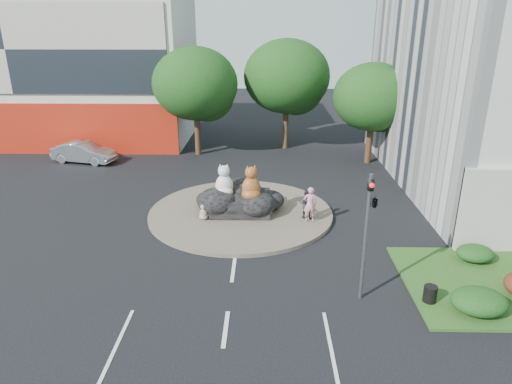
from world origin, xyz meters
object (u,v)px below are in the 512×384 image
Objects in this scene: kitten_white at (266,208)px; pedestrian_pink at (310,204)px; pedestrian_dark at (306,204)px; litter_bin at (430,294)px; kitten_calico at (203,211)px; parked_car at (84,152)px; cat_white at (224,180)px; cat_tabby at (251,182)px.

kitten_white is 0.45× the size of pedestrian_pink.
kitten_white is at bearing 11.67° from pedestrian_dark.
pedestrian_dark reaches higher than litter_bin.
kitten_calico is 0.47× the size of pedestrian_pink.
litter_bin is (9.38, -7.19, -0.20)m from kitten_calico.
parked_car reaches higher than kitten_calico.
litter_bin is at bearing -119.12° from parked_car.
parked_car is at bearing -35.53° from pedestrian_pink.
kitten_calico is (-1.03, -0.99, -1.37)m from cat_white.
litter_bin is at bearing 136.43° from pedestrian_dark.
pedestrian_pink is at bearing 44.00° from kitten_calico.
pedestrian_pink is at bearing 125.38° from pedestrian_dark.
kitten_white is at bearing 128.22° from litter_bin.
pedestrian_pink reaches higher than kitten_white.
kitten_calico is at bearing -2.80° from pedestrian_pink.
cat_white is 0.97× the size of cat_tabby.
kitten_calico reaches higher than kitten_white.
pedestrian_dark is 8.52m from litter_bin.
cat_tabby is 10.55m from litter_bin.
pedestrian_dark reaches higher than parked_car.
cat_white is 2.88× the size of litter_bin.
parked_car is 7.49× the size of litter_bin.
litter_bin is at bearing 117.83° from pedestrian_pink.
kitten_white is (0.80, -0.08, -1.42)m from cat_tabby.
pedestrian_dark is at bearing -18.14° from cat_tabby.
pedestrian_dark is (2.89, -0.32, -1.06)m from cat_tabby.
cat_tabby reaches higher than pedestrian_dark.
pedestrian_pink is (4.49, -1.17, -0.87)m from cat_white.
pedestrian_dark is at bearing 49.10° from kitten_calico.
kitten_white is at bearing -17.81° from cat_white.
pedestrian_dark is (4.34, -0.69, -1.03)m from cat_white.
kitten_white is 2.41m from pedestrian_pink.
kitten_calico is 14.91m from parked_car.
cat_tabby reaches higher than parked_car.
litter_bin is at bearing -94.01° from kitten_white.
cat_tabby is 16.37m from parked_car.
cat_white reaches higher than kitten_white.
kitten_calico is at bearing -122.93° from parked_car.
pedestrian_pink is 2.98× the size of litter_bin.
cat_tabby is at bearing 59.99° from kitten_calico.
kitten_white is 1.33× the size of litter_bin.
litter_bin is at bearing 8.33° from kitten_calico.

